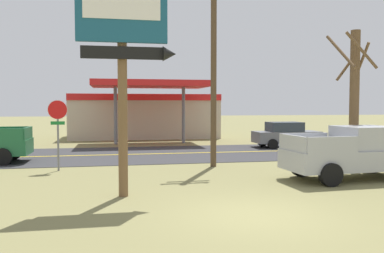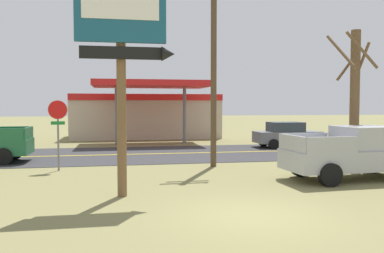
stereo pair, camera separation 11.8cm
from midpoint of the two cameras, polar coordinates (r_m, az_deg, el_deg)
ground_plane at (r=10.45m, az=8.68°, el=-12.28°), size 180.00×180.00×0.00m
road_asphalt at (r=22.92m, az=-2.17°, el=-3.81°), size 140.00×8.00×0.02m
road_centre_line at (r=22.91m, az=-2.17°, el=-3.78°), size 126.00×0.20×0.01m
motel_sign at (r=12.32m, az=-9.35°, el=12.04°), size 2.91×0.54×6.79m
stop_sign at (r=17.75m, az=-18.13°, el=0.56°), size 0.80×0.08×2.95m
utility_pole at (r=18.13m, az=3.25°, el=9.33°), size 1.72×0.26×8.91m
bare_tree at (r=18.68m, az=22.01°, el=4.05°), size 1.64×1.68×5.92m
gas_station at (r=34.47m, az=-6.47°, el=1.71°), size 12.00×11.50×4.40m
pickup_silver_parked_on_lawn at (r=16.21m, az=22.14°, el=-3.51°), size 5.32×2.50×1.96m
car_grey_near_lane at (r=26.89m, az=13.31°, el=-1.11°), size 4.20×2.00×1.64m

